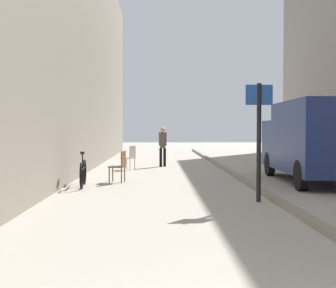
% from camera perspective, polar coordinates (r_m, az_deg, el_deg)
% --- Properties ---
extents(ground_plane, '(80.00, 80.00, 0.00)m').
position_cam_1_polar(ground_plane, '(13.79, 2.97, -4.79)').
color(ground_plane, '#A8A093').
extents(building_facade_left, '(3.73, 40.00, 9.88)m').
position_cam_1_polar(building_facade_left, '(14.75, -19.47, 14.86)').
color(building_facade_left, gray).
rests_on(building_facade_left, ground_plane).
extents(kerb_strip, '(0.16, 40.00, 0.12)m').
position_cam_1_polar(kerb_strip, '(13.99, 9.45, -4.47)').
color(kerb_strip, gray).
rests_on(kerb_strip, ground_plane).
extents(pedestrian_main_foreground, '(0.33, 0.22, 1.67)m').
position_cam_1_polar(pedestrian_main_foreground, '(19.47, -0.66, 0.02)').
color(pedestrian_main_foreground, black).
rests_on(pedestrian_main_foreground, ground_plane).
extents(delivery_van, '(2.26, 5.49, 2.40)m').
position_cam_1_polar(delivery_van, '(14.41, 17.85, 0.55)').
color(delivery_van, navy).
rests_on(delivery_van, ground_plane).
extents(street_sign_post, '(0.60, 0.10, 2.60)m').
position_cam_1_polar(street_sign_post, '(10.24, 11.23, 1.52)').
color(street_sign_post, black).
rests_on(street_sign_post, ground_plane).
extents(bicycle_leaning, '(0.21, 1.77, 0.98)m').
position_cam_1_polar(bicycle_leaning, '(12.97, -10.50, -3.55)').
color(bicycle_leaning, black).
rests_on(bicycle_leaning, ground_plane).
extents(cafe_chair_near_window, '(0.59, 0.59, 0.94)m').
position_cam_1_polar(cafe_chair_near_window, '(17.95, -4.73, -1.49)').
color(cafe_chair_near_window, '#B7B2A8').
rests_on(cafe_chair_near_window, ground_plane).
extents(cafe_chair_by_doorway, '(0.51, 0.51, 0.94)m').
position_cam_1_polar(cafe_chair_by_doorway, '(13.82, -6.01, -2.51)').
color(cafe_chair_by_doorway, brown).
rests_on(cafe_chair_by_doorway, ground_plane).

